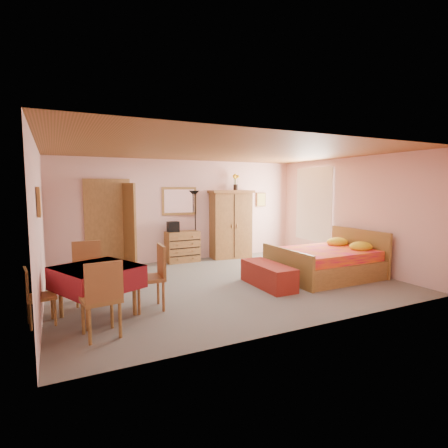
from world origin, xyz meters
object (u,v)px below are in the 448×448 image
chest_of_drawers (182,247)px  floor_lamp (195,226)px  dining_table (98,291)px  chair_south (101,298)px  wardrobe (231,224)px  stereo (173,227)px  chair_north (88,273)px  bed (325,254)px  chair_west (41,296)px  wall_mirror (179,201)px  bench (268,275)px  chair_east (149,278)px  sunflower_vase (236,182)px

chest_of_drawers → floor_lamp: 0.65m
dining_table → chair_south: chair_south is taller
dining_table → wardrobe: bearing=38.9°
stereo → chair_north: (-2.21, -2.34, -0.42)m
floor_lamp → wardrobe: wardrobe is taller
bed → chair_north: 4.69m
chest_of_drawers → chair_west: size_ratio=1.02×
wall_mirror → stereo: wall_mirror is taller
bench → chair_west: 3.87m
stereo → bench: stereo is taller
bench → chair_east: size_ratio=1.30×
chest_of_drawers → chair_south: size_ratio=0.83×
sunflower_vase → chair_west: bearing=-146.5°
sunflower_vase → chest_of_drawers: bearing=-178.5°
wall_mirror → chair_north: wall_mirror is taller
bed → chair_north: (-4.67, 0.41, 0.02)m
chest_of_drawers → bench: size_ratio=0.64×
chair_east → floor_lamp: bearing=-29.6°
chair_north → chest_of_drawers: bearing=-135.4°
chair_west → chair_east: chair_east is taller
bed → bench: 1.51m
wardrobe → chair_south: wardrobe is taller
stereo → floor_lamp: floor_lamp is taller
bench → dining_table: size_ratio=1.27×
sunflower_vase → bench: size_ratio=0.34×
floor_lamp → wardrobe: size_ratio=1.00×
stereo → wardrobe: size_ratio=0.15×
wardrobe → chair_south: 5.36m
dining_table → chair_west: size_ratio=1.26×
chair_south → wardrobe: bearing=37.6°
chest_of_drawers → bed: (2.22, -2.75, 0.09)m
wardrobe → stereo: bearing=-177.3°
wardrobe → sunflower_vase: size_ratio=4.14×
stereo → chair_south: bearing=-119.8°
wardrobe → chair_east: size_ratio=1.81×
floor_lamp → chair_east: bearing=-122.6°
bed → stereo: bearing=131.6°
floor_lamp → dining_table: bearing=-131.5°
floor_lamp → bench: size_ratio=1.38×
chest_of_drawers → chair_north: 3.39m
chest_of_drawers → chair_east: 3.50m
chest_of_drawers → bench: 2.94m
chair_south → chair_north: 1.47m
chair_west → chest_of_drawers: bearing=126.5°
chest_of_drawers → wardrobe: 1.46m
stereo → chair_north: 3.25m
sunflower_vase → bed: size_ratio=0.21×
wall_mirror → wardrobe: size_ratio=0.50×
bed → chair_east: 3.87m
chair_south → chair_east: 1.07m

